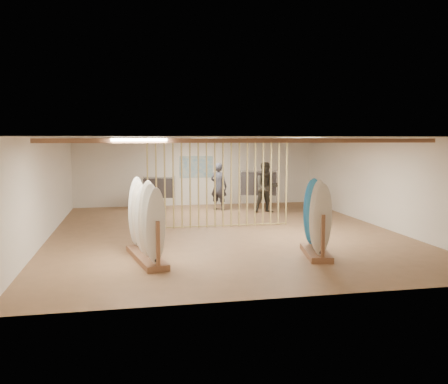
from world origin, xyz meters
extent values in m
plane|color=#956B48|center=(0.00, 0.00, 0.00)|extent=(12.00, 12.00, 0.00)
plane|color=gray|center=(0.00, 0.00, 2.80)|extent=(12.00, 12.00, 0.00)
plane|color=white|center=(0.00, 6.00, 1.40)|extent=(12.00, 0.00, 12.00)
plane|color=white|center=(0.00, -6.00, 1.40)|extent=(12.00, 0.00, 12.00)
plane|color=white|center=(-5.00, 0.00, 1.40)|extent=(0.00, 12.00, 12.00)
plane|color=white|center=(5.00, 0.00, 1.40)|extent=(0.00, 12.00, 12.00)
cube|color=#906041|center=(0.00, 0.00, 2.72)|extent=(9.50, 6.12, 0.10)
cube|color=white|center=(0.00, 0.00, 2.74)|extent=(1.20, 0.35, 0.06)
cylinder|color=tan|center=(-2.20, 0.80, 1.40)|extent=(0.05, 0.05, 2.78)
cylinder|color=tan|center=(-1.94, 0.80, 1.40)|extent=(0.05, 0.05, 2.78)
cylinder|color=tan|center=(-1.68, 0.80, 1.40)|extent=(0.05, 0.05, 2.78)
cylinder|color=tan|center=(-1.42, 0.80, 1.40)|extent=(0.05, 0.05, 2.78)
cylinder|color=tan|center=(-1.16, 0.80, 1.40)|extent=(0.05, 0.05, 2.78)
cylinder|color=tan|center=(-0.91, 0.80, 1.40)|extent=(0.05, 0.05, 2.78)
cylinder|color=tan|center=(-0.65, 0.80, 1.40)|extent=(0.05, 0.05, 2.78)
cylinder|color=tan|center=(-0.39, 0.80, 1.40)|extent=(0.05, 0.05, 2.78)
cylinder|color=tan|center=(-0.13, 0.80, 1.40)|extent=(0.05, 0.05, 2.78)
cylinder|color=tan|center=(0.13, 0.80, 1.40)|extent=(0.05, 0.05, 2.78)
cylinder|color=tan|center=(0.39, 0.80, 1.40)|extent=(0.05, 0.05, 2.78)
cylinder|color=tan|center=(0.65, 0.80, 1.40)|extent=(0.05, 0.05, 2.78)
cylinder|color=tan|center=(0.91, 0.80, 1.40)|extent=(0.05, 0.05, 2.78)
cylinder|color=tan|center=(1.16, 0.80, 1.40)|extent=(0.05, 0.05, 2.78)
cylinder|color=tan|center=(1.42, 0.80, 1.40)|extent=(0.05, 0.05, 2.78)
cylinder|color=tan|center=(1.68, 0.80, 1.40)|extent=(0.05, 0.05, 2.78)
cylinder|color=tan|center=(1.94, 0.80, 1.40)|extent=(0.05, 0.05, 2.78)
cylinder|color=tan|center=(2.20, 0.80, 1.40)|extent=(0.05, 0.05, 2.78)
cube|color=teal|center=(0.00, 5.98, 1.60)|extent=(1.40, 0.03, 0.90)
cube|color=#906041|center=(-2.38, -2.90, 0.07)|extent=(0.92, 2.27, 0.13)
cylinder|color=black|center=(-2.38, -2.90, 0.89)|extent=(0.44, 2.12, 0.01)
ellipsoid|color=white|center=(-2.20, -3.79, 0.96)|extent=(0.43, 0.14, 1.65)
ellipsoid|color=white|center=(-2.27, -3.44, 0.96)|extent=(0.43, 0.14, 1.65)
ellipsoid|color=silver|center=(-2.35, -3.08, 0.96)|extent=(0.43, 0.14, 1.65)
ellipsoid|color=white|center=(-2.42, -2.73, 0.96)|extent=(0.43, 0.14, 1.65)
ellipsoid|color=silver|center=(-2.49, -2.37, 0.96)|extent=(0.43, 0.14, 1.65)
ellipsoid|color=white|center=(-2.57, -2.02, 0.96)|extent=(0.43, 0.14, 1.65)
cube|color=#906041|center=(1.59, -3.24, 0.07)|extent=(0.79, 1.64, 0.14)
cylinder|color=black|center=(1.59, -3.24, 0.91)|extent=(0.30, 1.50, 0.01)
ellipsoid|color=silver|center=(1.48, -3.82, 0.98)|extent=(0.44, 0.14, 1.69)
ellipsoid|color=silver|center=(1.55, -3.44, 0.98)|extent=(0.44, 0.14, 1.69)
ellipsoid|color=#2D8CD1|center=(1.62, -3.05, 0.98)|extent=(0.44, 0.14, 1.69)
ellipsoid|color=#2D8CD1|center=(1.70, -2.67, 0.98)|extent=(0.44, 0.14, 1.69)
cylinder|color=silver|center=(-1.65, 4.88, 1.28)|extent=(1.21, 0.32, 0.03)
cube|color=black|center=(-1.65, 4.88, 0.86)|extent=(1.19, 0.57, 0.75)
cylinder|color=silver|center=(-1.65, 4.88, 0.66)|extent=(0.03, 0.03, 1.32)
cylinder|color=silver|center=(2.24, 4.26, 1.51)|extent=(1.39, 0.50, 0.03)
cube|color=black|center=(2.24, 4.26, 1.01)|extent=(1.40, 0.78, 0.88)
cylinder|color=silver|center=(2.24, 4.26, 0.78)|extent=(0.03, 0.03, 1.56)
imported|color=#27262E|center=(0.65, 4.37, 1.05)|extent=(0.92, 0.87, 2.10)
imported|color=#353129|center=(2.30, 3.40, 1.08)|extent=(1.05, 0.83, 2.15)
camera|label=1|loc=(-2.70, -13.64, 2.75)|focal=38.00mm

